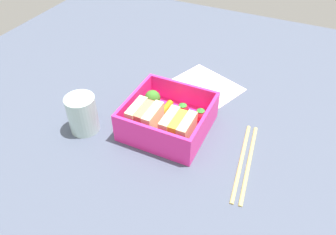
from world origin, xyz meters
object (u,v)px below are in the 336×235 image
Objects in this scene: chopstick_pair at (245,161)px; strawberry_far_left at (183,110)px; carrot_stick_far_left at (166,108)px; broccoli_floret at (153,98)px; sandwich_left at (178,128)px; sandwich_center_left at (145,118)px; drinking_glass at (82,114)px; strawberry_left at (200,115)px; folded_napkin at (208,84)px.

strawberry_far_left is at bearing -21.32° from chopstick_pair.
chopstick_pair is at bearing 163.09° from carrot_stick_far_left.
broccoli_floret is (2.70, 0.41, 1.92)cm from carrot_stick_far_left.
sandwich_left reaches higher than broccoli_floret.
drinking_glass reaches higher than sandwich_center_left.
broccoli_floret is (1.39, -5.78, 0.11)cm from sandwich_center_left.
drinking_glass is (30.64, 4.81, 3.40)cm from chopstick_pair.
carrot_stick_far_left is 19.01cm from chopstick_pair.
strawberry_left is at bearing -179.70° from strawberry_far_left.
strawberry_far_left is 6.48cm from broccoli_floret.
strawberry_left is at bearing -107.41° from sandwich_left.
sandwich_left reaches higher than carrot_stick_far_left.
sandwich_center_left reaches higher than carrot_stick_far_left.
strawberry_far_left is 0.78× the size of carrot_stick_far_left.
folded_napkin is at bearing -107.08° from carrot_stick_far_left.
broccoli_floret is (8.12, -5.78, 0.11)cm from sandwich_left.
chopstick_pair is at bearing 152.11° from strawberry_left.
sandwich_left is 1.00× the size of sandwich_center_left.
broccoli_floret is at bearing -35.45° from sandwich_left.
chopstick_pair is 2.53× the size of drinking_glass.
sandwich_left is at bearing 144.55° from broccoli_floret.
broccoli_floret is at bearing 8.67° from carrot_stick_far_left.
strawberry_far_left is (3.77, 0.02, 0.02)cm from strawberry_left.
sandwich_left is at bearing 105.65° from strawberry_far_left.
drinking_glass reaches higher than strawberry_far_left.
drinking_glass reaches higher than broccoli_floret.
strawberry_left is 0.74× the size of broccoli_floret.
broccoli_floret is 21.72cm from chopstick_pair.
carrot_stick_far_left is at bearing -140.48° from drinking_glass.
sandwich_center_left reaches higher than strawberry_left.
sandwich_center_left reaches higher than folded_napkin.
chopstick_pair is (-10.72, 5.67, -2.25)cm from strawberry_left.
folded_napkin is (-5.56, -19.99, -3.50)cm from sandwich_center_left.
strawberry_far_left is at bearing -147.07° from drinking_glass.
chopstick_pair reaches higher than folded_napkin.
sandwich_left is at bearing -167.04° from drinking_glass.
sandwich_center_left is at bearing 0.00° from sandwich_left.
carrot_stick_far_left is at bearing -102.00° from sandwich_center_left.
drinking_glass is (17.93, 4.12, 0.05)cm from sandwich_left.
sandwich_center_left reaches higher than broccoli_floret.
strawberry_left is 22.54cm from drinking_glass.
strawberry_left is (-1.99, -6.36, -1.10)cm from sandwich_left.
strawberry_left is at bearing -178.76° from carrot_stick_far_left.
folded_napkin is at bearing -86.62° from sandwich_left.
broccoli_floret is 13.94cm from drinking_glass.
broccoli_floret reaches higher than carrot_stick_far_left.
drinking_glass reaches higher than carrot_stick_far_left.
strawberry_far_left is at bearing -74.35° from sandwich_left.
folded_napkin is (13.89, -19.31, -0.15)cm from chopstick_pair.
sandwich_left reaches higher than strawberry_left.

